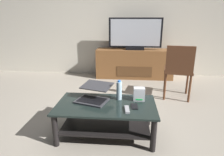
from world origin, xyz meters
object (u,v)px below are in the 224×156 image
router_box (139,94)px  cell_phone (135,106)px  television (135,35)px  laptop (94,94)px  dining_chair (179,69)px  tv_remote (127,109)px  coffee_table (106,114)px  media_cabinet (134,64)px  water_bottle_near (119,90)px

router_box → cell_phone: size_ratio=1.09×
television → laptop: (-0.52, -2.16, -0.51)m
dining_chair → tv_remote: bearing=-122.3°
coffee_table → router_box: 0.44m
coffee_table → media_cabinet: size_ratio=0.66×
dining_chair → television: bearing=121.2°
dining_chair → cell_phone: (-0.73, -1.19, -0.13)m
media_cabinet → television: (-0.00, -0.02, 0.64)m
media_cabinet → laptop: bearing=-103.4°
coffee_table → dining_chair: (1.05, 1.15, 0.25)m
laptop → router_box: size_ratio=3.20×
laptop → router_box: 0.53m
coffee_table → router_box: (0.37, 0.14, 0.20)m
media_cabinet → laptop: (-0.52, -2.18, 0.13)m
dining_chair → laptop: 1.59m
laptop → water_bottle_near: (0.29, 0.04, 0.05)m
coffee_table → media_cabinet: 2.33m
media_cabinet → dining_chair: size_ratio=1.86×
coffee_table → tv_remote: tv_remote is taller
television → tv_remote: television is taller
coffee_table → tv_remote: size_ratio=6.92×
television → water_bottle_near: television is taller
coffee_table → dining_chair: dining_chair is taller
cell_phone → water_bottle_near: bearing=132.3°
media_cabinet → cell_phone: 2.34m
dining_chair → router_box: (-0.68, -1.01, -0.06)m
television → cell_phone: (-0.05, -2.31, -0.57)m
tv_remote → dining_chair: bearing=52.3°
dining_chair → laptop: size_ratio=1.85×
media_cabinet → cell_phone: bearing=-91.2°
router_box → water_bottle_near: (-0.23, 0.01, 0.03)m
laptop → media_cabinet: bearing=76.6°
dining_chair → tv_remote: size_ratio=5.61×
router_box → dining_chair: bearing=56.1°
media_cabinet → cell_phone: size_ratio=11.95×
television → router_box: bearing=-89.9°
router_box → tv_remote: router_box is taller
dining_chair → laptop: bearing=-139.2°
laptop → water_bottle_near: size_ratio=2.07×
media_cabinet → dining_chair: bearing=-59.3°
coffee_table → dining_chair: size_ratio=1.23×
television → router_box: 2.19m
laptop → cell_phone: (0.47, -0.15, -0.06)m
dining_chair → water_bottle_near: 1.35m
media_cabinet → router_box: 2.16m
media_cabinet → tv_remote: bearing=-93.1°
router_box → cell_phone: 0.20m
water_bottle_near → coffee_table: bearing=-132.5°
dining_chair → water_bottle_near: (-0.91, -1.00, -0.02)m
router_box → water_bottle_near: bearing=178.5°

